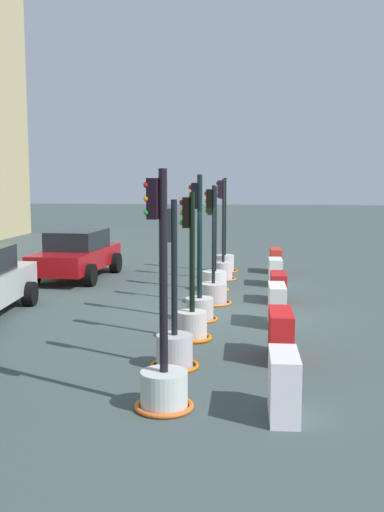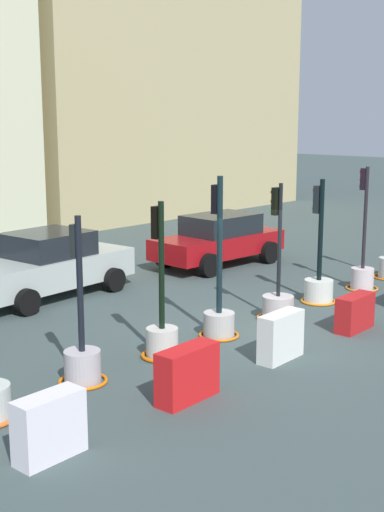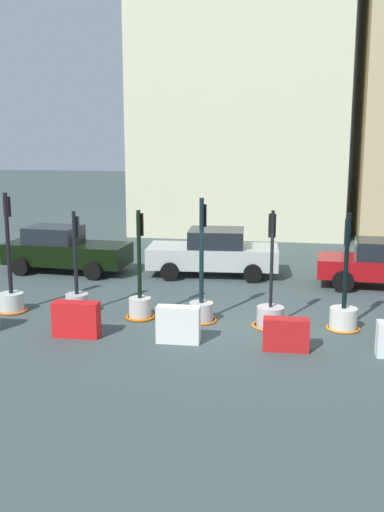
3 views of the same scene
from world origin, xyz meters
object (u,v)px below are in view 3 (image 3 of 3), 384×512
traffic_light_2 (140,300)px  construction_barrier_3 (286,335)px  traffic_light_3 (201,300)px  construction_barrier_1 (76,319)px  traffic_light_5 (344,311)px  construction_barrier_2 (178,325)px  car_black_sedan (65,250)px  traffic_light_4 (270,311)px  traffic_light_1 (77,297)px  traffic_light_0 (11,293)px  car_silver_hatchback (214,253)px

traffic_light_2 → construction_barrier_3: (4.02, -1.84, -0.14)m
traffic_light_3 → construction_barrier_1: bearing=-148.1°
traffic_light_2 → traffic_light_5: 5.45m
construction_barrier_2 → car_black_sedan: size_ratio=0.23×
traffic_light_4 → construction_barrier_3: bearing=-75.1°
traffic_light_3 → traffic_light_2: bearing=-179.0°
traffic_light_1 → construction_barrier_2: traffic_light_1 is taller
traffic_light_1 → construction_barrier_1: traffic_light_1 is taller
traffic_light_2 → traffic_light_5: size_ratio=0.98×
car_black_sedan → construction_barrier_1: bearing=-66.2°
traffic_light_4 → traffic_light_5: bearing=3.9°
traffic_light_4 → traffic_light_0: bearing=179.3°
traffic_light_2 → car_silver_hatchback: traffic_light_2 is taller
traffic_light_0 → car_silver_hatchback: size_ratio=0.72×
traffic_light_4 → traffic_light_5: (1.88, 0.13, 0.06)m
traffic_light_1 → construction_barrier_1: bearing=-69.9°
traffic_light_2 → traffic_light_4: size_ratio=0.97×
car_black_sedan → car_silver_hatchback: size_ratio=0.97×
construction_barrier_3 → traffic_light_3: bearing=141.1°
traffic_light_1 → traffic_light_3: (3.55, -0.05, 0.12)m
traffic_light_2 → car_silver_hatchback: bearing=76.8°
traffic_light_1 → traffic_light_2: 1.85m
car_silver_hatchback → construction_barrier_3: bearing=-69.3°
construction_barrier_3 → traffic_light_5: bearing=52.0°
construction_barrier_2 → traffic_light_2: bearing=129.1°
traffic_light_0 → traffic_light_2: bearing=0.8°
construction_barrier_2 → car_silver_hatchback: bearing=91.2°
traffic_light_0 → construction_barrier_1: bearing=-33.5°
construction_barrier_2 → car_black_sedan: car_black_sedan is taller
traffic_light_1 → traffic_light_2: traffic_light_2 is taller
traffic_light_1 → construction_barrier_2: 3.75m
car_silver_hatchback → traffic_light_0: bearing=-132.6°
traffic_light_1 → traffic_light_4: (5.41, -0.22, -0.04)m
traffic_light_3 → construction_barrier_3: size_ratio=3.08×
traffic_light_4 → car_black_sedan: size_ratio=0.67×
construction_barrier_2 → construction_barrier_3: size_ratio=0.98×
traffic_light_2 → traffic_light_4: 3.57m
traffic_light_0 → construction_barrier_1: (2.59, -1.72, -0.09)m
traffic_light_1 → traffic_light_4: size_ratio=0.94×
traffic_light_5 → construction_barrier_1: (-6.62, -1.76, -0.05)m
traffic_light_2 → construction_barrier_2: 2.25m
traffic_light_0 → car_black_sedan: traffic_light_0 is taller
traffic_light_0 → traffic_light_5: bearing=0.3°
traffic_light_5 → construction_barrier_3: size_ratio=2.80×
traffic_light_1 → traffic_light_4: bearing=-2.3°
traffic_light_0 → car_silver_hatchback: traffic_light_0 is taller
traffic_light_2 → car_black_sedan: size_ratio=0.65×
traffic_light_1 → car_silver_hatchback: bearing=59.7°
traffic_light_0 → car_silver_hatchback: 7.45m
traffic_light_5 → traffic_light_0: bearing=-179.7°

